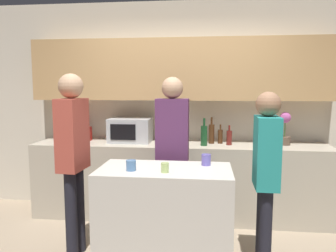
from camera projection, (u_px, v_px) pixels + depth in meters
name	position (u px, v px, depth m)	size (l,w,h in m)	color
back_wall	(182.00, 93.00, 4.21)	(6.40, 0.40, 2.70)	beige
back_counter	(180.00, 180.00, 4.07)	(3.60, 0.62, 0.92)	#B7AD99
kitchen_island	(165.00, 217.00, 2.96)	(1.18, 0.63, 0.89)	beige
microwave	(131.00, 130.00, 4.14)	(0.52, 0.39, 0.30)	#B7BABC
toaster	(80.00, 134.00, 4.23)	(0.26, 0.16, 0.18)	#B21E19
potted_plant	(285.00, 129.00, 3.92)	(0.14, 0.14, 0.39)	brown
bottle_0	(204.00, 135.00, 3.88)	(0.08, 0.08, 0.33)	#194723
bottle_1	(211.00, 133.00, 4.02)	(0.07, 0.07, 0.33)	#472814
bottle_2	(220.00, 136.00, 4.03)	(0.06, 0.06, 0.24)	#472814
bottle_3	(229.00, 137.00, 3.92)	(0.07, 0.07, 0.24)	maroon
cup_0	(131.00, 165.00, 2.83)	(0.09, 0.09, 0.09)	#527DB0
cup_1	(165.00, 168.00, 2.76)	(0.07, 0.07, 0.08)	#B5CF78
cup_2	(206.00, 160.00, 3.02)	(0.09, 0.09, 0.10)	#695CBB
person_left	(266.00, 168.00, 2.78)	(0.21, 0.35, 1.58)	black
person_center	(73.00, 149.00, 3.05)	(0.23, 0.35, 1.74)	black
person_right	(172.00, 143.00, 3.46)	(0.34, 0.23, 1.72)	black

